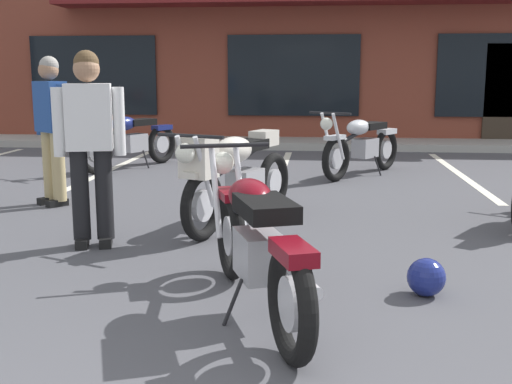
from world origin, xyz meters
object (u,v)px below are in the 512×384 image
(motorcycle_foreground_classic, at_px, (255,241))
(motorcycle_red_sportbike, at_px, (129,139))
(person_in_black_shirt, at_px, (51,122))
(helmet_on_pavement, at_px, (426,277))
(person_in_shorts_foreground, at_px, (90,137))
(motorcycle_green_cafe_racer, at_px, (362,144))
(motorcycle_blue_standard, at_px, (235,173))

(motorcycle_foreground_classic, height_order, motorcycle_red_sportbike, same)
(motorcycle_foreground_classic, relative_size, person_in_black_shirt, 1.21)
(motorcycle_red_sportbike, xyz_separation_m, helmet_on_pavement, (3.72, -5.59, -0.33))
(motorcycle_foreground_classic, bearing_deg, helmet_on_pavement, 20.14)
(motorcycle_red_sportbike, distance_m, person_in_black_shirt, 2.93)
(motorcycle_red_sportbike, relative_size, person_in_shorts_foreground, 1.14)
(motorcycle_green_cafe_racer, height_order, person_in_shorts_foreground, person_in_shorts_foreground)
(motorcycle_red_sportbike, height_order, helmet_on_pavement, motorcycle_red_sportbike)
(motorcycle_foreground_classic, relative_size, motorcycle_blue_standard, 1.01)
(motorcycle_blue_standard, distance_m, helmet_on_pavement, 2.44)
(motorcycle_green_cafe_racer, distance_m, helmet_on_pavement, 5.24)
(motorcycle_red_sportbike, bearing_deg, motorcycle_green_cafe_racer, -5.76)
(person_in_shorts_foreground, distance_m, helmet_on_pavement, 2.98)
(motorcycle_red_sportbike, height_order, person_in_black_shirt, person_in_black_shirt)
(motorcycle_red_sportbike, distance_m, motorcycle_blue_standard, 4.34)
(motorcycle_green_cafe_racer, bearing_deg, motorcycle_red_sportbike, 174.24)
(person_in_shorts_foreground, bearing_deg, motorcycle_green_cafe_racer, 58.56)
(motorcycle_foreground_classic, height_order, motorcycle_green_cafe_racer, same)
(motorcycle_red_sportbike, xyz_separation_m, motorcycle_blue_standard, (2.19, -3.74, 0.07))
(helmet_on_pavement, bearing_deg, motorcycle_red_sportbike, 123.66)
(motorcycle_foreground_classic, distance_m, motorcycle_green_cafe_racer, 5.73)
(motorcycle_green_cafe_racer, bearing_deg, motorcycle_foreground_classic, -100.13)
(motorcycle_foreground_classic, height_order, helmet_on_pavement, motorcycle_foreground_classic)
(motorcycle_blue_standard, bearing_deg, motorcycle_foreground_classic, -79.49)
(motorcycle_blue_standard, height_order, person_in_shorts_foreground, person_in_shorts_foreground)
(motorcycle_foreground_classic, xyz_separation_m, person_in_black_shirt, (-2.62, 3.11, 0.49))
(person_in_shorts_foreground, height_order, helmet_on_pavement, person_in_shorts_foreground)
(motorcycle_red_sportbike, relative_size, motorcycle_green_cafe_racer, 1.04)
(motorcycle_foreground_classic, distance_m, helmet_on_pavement, 1.24)
(motorcycle_foreground_classic, relative_size, person_in_shorts_foreground, 1.21)
(person_in_black_shirt, bearing_deg, helmet_on_pavement, -35.90)
(motorcycle_red_sportbike, bearing_deg, motorcycle_foreground_classic, -66.53)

